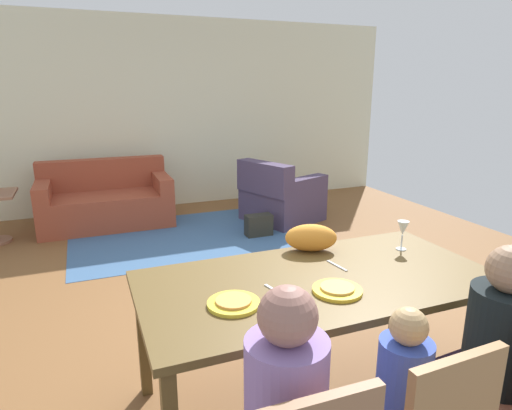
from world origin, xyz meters
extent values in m
cube|color=brown|center=(0.00, 0.44, -0.01)|extent=(6.84, 6.07, 0.02)
cube|color=beige|center=(0.00, 3.52, 1.35)|extent=(6.84, 0.10, 2.70)
cube|color=brown|center=(-0.19, -1.13, 0.74)|extent=(1.91, 0.95, 0.04)
cube|color=brown|center=(0.71, -1.54, 0.36)|extent=(0.06, 0.06, 0.72)
cube|color=brown|center=(-1.08, -0.71, 0.36)|extent=(0.06, 0.06, 0.72)
cube|color=brown|center=(0.71, -0.71, 0.36)|extent=(0.06, 0.06, 0.72)
cylinder|color=yellow|center=(-0.71, -1.25, 0.77)|extent=(0.25, 0.25, 0.02)
cylinder|color=gold|center=(-0.71, -1.25, 0.78)|extent=(0.17, 0.17, 0.01)
cylinder|color=yellow|center=(-0.19, -1.31, 0.77)|extent=(0.25, 0.25, 0.02)
cylinder|color=gold|center=(-0.19, -1.31, 0.78)|extent=(0.17, 0.17, 0.01)
cylinder|color=silver|center=(0.50, -0.95, 0.76)|extent=(0.06, 0.06, 0.01)
cylinder|color=silver|center=(0.50, -0.95, 0.81)|extent=(0.01, 0.01, 0.09)
cone|color=silver|center=(0.50, -0.95, 0.90)|extent=(0.07, 0.07, 0.09)
cube|color=silver|center=(-0.47, -1.18, 0.76)|extent=(0.05, 0.15, 0.01)
cube|color=silver|center=(-0.01, -1.03, 0.76)|extent=(0.04, 0.17, 0.01)
cylinder|color=#9070B7|center=(-0.71, -1.82, 0.68)|extent=(0.30, 0.30, 0.46)
sphere|color=#97675B|center=(-0.71, -1.82, 1.00)|extent=(0.21, 0.21, 0.21)
cube|color=#986A3F|center=(-0.18, -2.07, 0.66)|extent=(0.42, 0.05, 0.42)
cylinder|color=#3852BF|center=(-0.19, -1.82, 0.62)|extent=(0.22, 0.22, 0.33)
sphere|color=tan|center=(-0.19, -1.82, 0.85)|extent=(0.15, 0.15, 0.15)
cube|color=#95573F|center=(0.34, -1.88, 0.43)|extent=(0.45, 0.45, 0.04)
cube|color=#95573F|center=(0.51, -1.69, 0.21)|extent=(0.04, 0.04, 0.41)
cylinder|color=black|center=(0.34, -1.82, 0.68)|extent=(0.30, 0.30, 0.46)
sphere|color=#987357|center=(0.34, -1.82, 1.00)|extent=(0.21, 0.21, 0.21)
ellipsoid|color=orange|center=(-0.04, -0.75, 0.84)|extent=(0.36, 0.27, 0.17)
cube|color=#3A5D86|center=(-0.26, 1.96, 0.00)|extent=(2.60, 1.80, 0.01)
cube|color=brown|center=(-1.08, 2.76, 0.21)|extent=(1.62, 0.84, 0.42)
cube|color=brown|center=(-1.08, 3.10, 0.62)|extent=(1.62, 0.20, 0.40)
cube|color=brown|center=(-1.80, 2.76, 0.52)|extent=(0.18, 0.84, 0.20)
cube|color=brown|center=(-0.36, 2.76, 0.52)|extent=(0.18, 0.84, 0.20)
cube|color=#483B57|center=(1.14, 2.16, 0.21)|extent=(1.09, 1.10, 0.42)
cube|color=#483B57|center=(0.82, 2.04, 0.62)|extent=(0.50, 0.86, 0.40)
cube|color=#483B57|center=(1.26, 1.85, 0.52)|extent=(0.85, 0.48, 0.20)
cube|color=#483B57|center=(1.02, 2.47, 0.52)|extent=(0.85, 0.48, 0.20)
cube|color=#292921|center=(0.59, 1.66, 0.13)|extent=(0.32, 0.16, 0.26)
camera|label=1|loc=(-1.30, -3.02, 1.75)|focal=30.83mm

